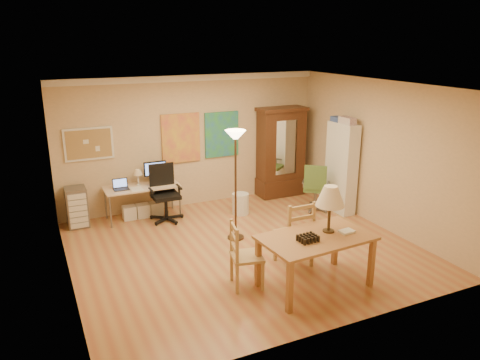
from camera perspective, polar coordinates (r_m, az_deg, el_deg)
name	(u,v)px	position (r m, az deg, el deg)	size (l,w,h in m)	color
floor	(244,249)	(7.95, 0.48, -8.40)	(5.50, 5.50, 0.00)	#AB633C
crown_molding	(191,78)	(9.50, -6.00, 12.26)	(5.50, 0.08, 0.12)	white
corkboard	(89,144)	(9.22, -17.95, 4.21)	(0.90, 0.04, 0.62)	#A4894D
art_panel_left	(181,138)	(9.60, -7.22, 5.08)	(0.80, 0.04, 1.00)	yellow
art_panel_right	(222,134)	(9.90, -2.24, 5.57)	(0.75, 0.04, 0.95)	teal
dining_table	(321,225)	(6.62, 9.88, -5.41)	(1.60, 1.03, 1.45)	#995C32
ladder_chair_back	(295,235)	(7.30, 6.74, -6.67)	(0.49, 0.47, 1.06)	#AC8C4E
ladder_chair_left	(245,257)	(6.67, 0.57, -9.38)	(0.51, 0.53, 0.96)	#AC8C4E
torchiere_lamp	(236,153)	(7.85, -0.55, 3.33)	(0.35, 0.35, 1.94)	#402919
computer_desk	(144,198)	(9.35, -11.67, -2.17)	(1.43, 0.63, 1.08)	beige
office_chair_black	(166,206)	(9.17, -9.07, -3.11)	(0.67, 0.67, 1.09)	black
office_chair_green	(315,198)	(9.69, 9.13, -2.17)	(0.63, 0.63, 0.99)	slate
drawer_cart	(77,207)	(9.26, -19.27, -3.14)	(0.37, 0.45, 0.75)	slate
armoire	(281,158)	(10.40, 4.99, 2.72)	(1.07, 0.51, 1.97)	#341E0E
bookshelf	(341,168)	(9.57, 12.24, 1.42)	(0.27, 0.73, 1.82)	white
wastebin	(240,204)	(9.39, 0.05, -2.90)	(0.34, 0.34, 0.42)	silver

